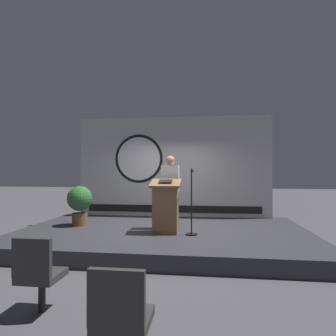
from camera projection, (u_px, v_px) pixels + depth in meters
The scene contains 9 objects.
ground_plane at pixel (164, 242), 6.57m from camera, with size 40.00×40.00×0.00m, color #4C4C51.
stage_platform at pixel (164, 236), 6.57m from camera, with size 6.40×4.00×0.30m, color #333338.
banner_display at pixel (171, 167), 8.42m from camera, with size 5.56×0.12×2.87m.
podium at pixel (166, 207), 6.20m from camera, with size 0.64×0.49×1.14m.
speaker_person at pixel (170, 191), 6.67m from camera, with size 0.40×0.26×1.66m.
microphone_stand at pixel (192, 211), 6.04m from camera, with size 0.24×0.58×1.37m.
potted_plant at pixel (80, 202), 7.01m from camera, with size 0.60×0.60×0.95m.
audience_chair_left at pixel (121, 314), 2.29m from camera, with size 0.44×0.45×0.89m.
audience_chair_right at pixel (38, 271), 3.28m from camera, with size 0.44×0.45×0.89m.
Camera 1 is at (0.94, -6.52, 1.63)m, focal length 31.10 mm.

